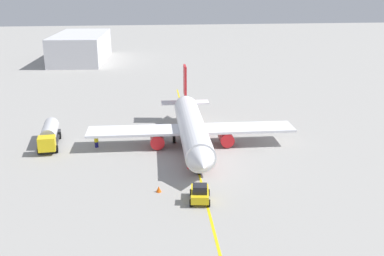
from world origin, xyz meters
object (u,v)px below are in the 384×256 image
(fuel_tanker, at_px, (49,134))
(pushback_tug, at_px, (200,193))
(refueling_worker, at_px, (96,142))
(safety_cone_nose, at_px, (159,189))
(airplane, at_px, (192,128))

(fuel_tanker, height_order, pushback_tug, fuel_tanker)
(refueling_worker, relative_size, safety_cone_nose, 2.41)
(pushback_tug, xyz_separation_m, safety_cone_nose, (-2.92, -4.54, -0.65))
(pushback_tug, height_order, safety_cone_nose, pushback_tug)
(airplane, height_order, pushback_tug, airplane)
(pushback_tug, bearing_deg, fuel_tanker, -135.67)
(airplane, distance_m, fuel_tanker, 21.65)
(fuel_tanker, distance_m, safety_cone_nose, 23.87)
(fuel_tanker, height_order, safety_cone_nose, fuel_tanker)
(pushback_tug, height_order, refueling_worker, pushback_tug)
(fuel_tanker, height_order, refueling_worker, fuel_tanker)
(pushback_tug, relative_size, refueling_worker, 2.24)
(airplane, distance_m, safety_cone_nose, 16.29)
(refueling_worker, bearing_deg, airplane, 86.15)
(refueling_worker, bearing_deg, safety_cone_nose, 28.30)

